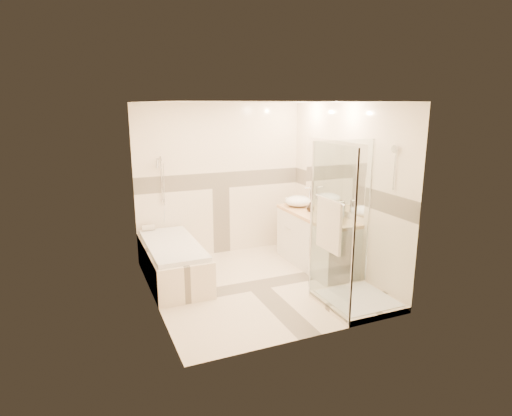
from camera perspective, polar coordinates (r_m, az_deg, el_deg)
name	(u,v)px	position (r m, az deg, el deg)	size (l,w,h in m)	color
room	(260,197)	(5.74, 0.52, 1.46)	(2.82, 3.02, 2.52)	#F8E3C5
bathtub	(173,260)	(6.28, -11.02, -6.76)	(0.75, 1.70, 0.56)	#FDE8CA
vanity	(316,240)	(6.68, 7.97, -4.29)	(0.58, 1.62, 0.85)	white
shower_enclosure	(348,266)	(5.50, 12.20, -7.59)	(0.96, 0.93, 2.04)	#FDE8CA
vessel_sink_near	(298,201)	(7.00, 5.63, 0.94)	(0.43, 0.43, 0.17)	white
vessel_sink_far	(331,215)	(6.20, 9.90, -0.95)	(0.40, 0.40, 0.16)	white
faucet_near	(310,194)	(7.08, 7.17, 1.81)	(0.13, 0.03, 0.31)	silver
faucet_far	(343,208)	(6.30, 11.59, -0.05)	(0.11, 0.03, 0.27)	silver
amenity_bottle_a	(321,211)	(6.41, 8.65, -0.33)	(0.08, 0.08, 0.18)	black
amenity_bottle_b	(310,207)	(6.67, 7.26, 0.14)	(0.12, 0.12, 0.15)	black
folded_towels	(293,201)	(7.15, 4.99, 0.89)	(0.17, 0.28, 0.09)	white
rolled_towel	(148,228)	(6.84, -14.18, -2.57)	(0.09, 0.09, 0.20)	white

